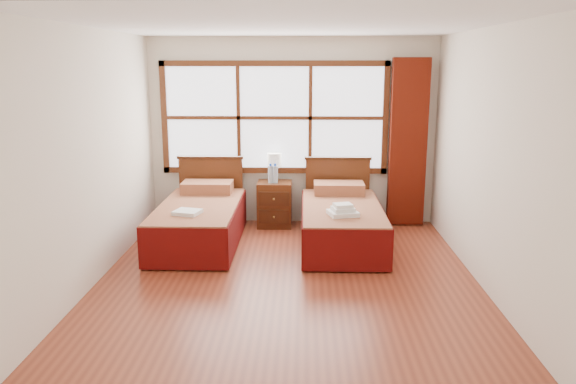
{
  "coord_description": "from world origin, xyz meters",
  "views": [
    {
      "loc": [
        0.16,
        -5.62,
        2.25
      ],
      "look_at": [
        -0.02,
        0.7,
        0.79
      ],
      "focal_mm": 35.0,
      "sensor_mm": 36.0,
      "label": 1
    }
  ],
  "objects": [
    {
      "name": "wall_back",
      "position": [
        0.0,
        2.25,
        1.3
      ],
      "size": [
        4.0,
        0.0,
        4.0
      ],
      "primitive_type": "plane",
      "rotation": [
        1.57,
        0.0,
        0.0
      ],
      "color": "silver",
      "rests_on": "floor"
    },
    {
      "name": "bottle_far",
      "position": [
        -0.23,
        1.92,
        0.76
      ],
      "size": [
        0.07,
        0.07,
        0.27
      ],
      "color": "#A6BFD6",
      "rests_on": "nightstand"
    },
    {
      "name": "window",
      "position": [
        -0.25,
        2.21,
        1.5
      ],
      "size": [
        3.16,
        0.06,
        1.56
      ],
      "color": "white",
      "rests_on": "wall_back"
    },
    {
      "name": "ceiling",
      "position": [
        0.0,
        0.0,
        2.6
      ],
      "size": [
        4.5,
        4.5,
        0.0
      ],
      "primitive_type": "plane",
      "rotation": [
        3.14,
        0.0,
        0.0
      ],
      "color": "white",
      "rests_on": "wall_back"
    },
    {
      "name": "wall_left",
      "position": [
        -2.0,
        0.0,
        1.3
      ],
      "size": [
        0.0,
        4.5,
        4.5
      ],
      "primitive_type": "plane",
      "rotation": [
        1.57,
        0.0,
        1.57
      ],
      "color": "silver",
      "rests_on": "floor"
    },
    {
      "name": "bed_right",
      "position": [
        0.64,
        1.2,
        0.29
      ],
      "size": [
        1.0,
        2.02,
        0.96
      ],
      "color": "#371A0B",
      "rests_on": "floor"
    },
    {
      "name": "lamp",
      "position": [
        -0.25,
        2.13,
        0.9
      ],
      "size": [
        0.2,
        0.2,
        0.38
      ],
      "color": "#BB863C",
      "rests_on": "nightstand"
    },
    {
      "name": "curtain",
      "position": [
        1.6,
        2.11,
        1.17
      ],
      "size": [
        0.5,
        0.16,
        2.3
      ],
      "primitive_type": "cube",
      "color": "#5C1509",
      "rests_on": "wall_back"
    },
    {
      "name": "towels_left",
      "position": [
        -1.2,
        0.69,
        0.54
      ],
      "size": [
        0.35,
        0.32,
        0.05
      ],
      "rotation": [
        0.0,
        0.0,
        -0.27
      ],
      "color": "white",
      "rests_on": "bed_left"
    },
    {
      "name": "nightstand",
      "position": [
        -0.24,
        1.99,
        0.32
      ],
      "size": [
        0.47,
        0.47,
        0.63
      ],
      "color": "#502611",
      "rests_on": "floor"
    },
    {
      "name": "towels_right",
      "position": [
        0.62,
        0.7,
        0.57
      ],
      "size": [
        0.39,
        0.36,
        0.14
      ],
      "rotation": [
        0.0,
        0.0,
        0.26
      ],
      "color": "white",
      "rests_on": "bed_right"
    },
    {
      "name": "wall_right",
      "position": [
        2.0,
        0.0,
        1.3
      ],
      "size": [
        0.0,
        4.5,
        4.5
      ],
      "primitive_type": "plane",
      "rotation": [
        1.57,
        0.0,
        -1.57
      ],
      "color": "silver",
      "rests_on": "floor"
    },
    {
      "name": "floor",
      "position": [
        0.0,
        0.0,
        0.0
      ],
      "size": [
        4.5,
        4.5,
        0.0
      ],
      "primitive_type": "plane",
      "color": "brown",
      "rests_on": "ground"
    },
    {
      "name": "bottle_near",
      "position": [
        -0.29,
        1.93,
        0.75
      ],
      "size": [
        0.07,
        0.07,
        0.27
      ],
      "color": "#A6BFD6",
      "rests_on": "nightstand"
    },
    {
      "name": "bed_left",
      "position": [
        -1.15,
        1.2,
        0.3
      ],
      "size": [
        1.0,
        2.02,
        0.97
      ],
      "color": "#371A0B",
      "rests_on": "floor"
    }
  ]
}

